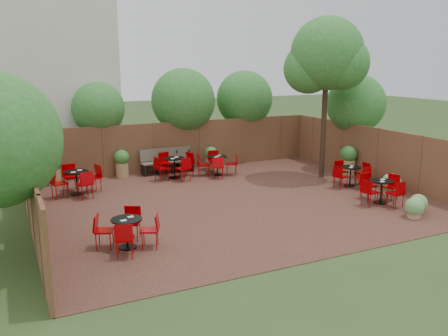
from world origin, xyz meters
name	(u,v)px	position (x,y,z in m)	size (l,w,h in m)	color
ground	(232,201)	(0.00, 0.00, 0.00)	(80.00, 80.00, 0.00)	#354F23
courtyard_paving	(232,201)	(0.00, 0.00, 0.01)	(12.00, 10.00, 0.02)	#3B1D18
fence_back	(178,146)	(0.00, 5.00, 1.00)	(12.00, 0.08, 2.00)	#4F331D
fence_left	(29,193)	(-6.00, 0.00, 1.00)	(0.08, 10.00, 2.00)	#4F331D
fence_right	(377,155)	(6.00, 0.00, 1.00)	(0.08, 10.00, 2.00)	#4F331D
neighbour_building	(48,71)	(-4.50, 8.00, 4.00)	(5.00, 4.00, 8.00)	beige
overhang_foliage	(163,111)	(-1.44, 2.45, 2.74)	(15.89, 10.95, 2.79)	#286B22
courtyard_tree	(327,59)	(4.54, 1.37, 4.48)	(2.82, 2.72, 6.00)	black
park_bench_left	(161,161)	(-0.88, 4.63, 0.53)	(1.63, 0.59, 0.99)	brown
park_bench_right	(173,160)	(-0.34, 4.63, 0.53)	(1.61, 0.56, 0.99)	brown
bistro_tables	(213,180)	(-0.19, 1.11, 0.46)	(10.58, 7.65, 0.93)	black
planters	(196,162)	(0.17, 3.49, 0.61)	(11.20, 4.17, 1.18)	#97764B
low_shrubs	(403,195)	(4.63, -2.67, 0.33)	(1.83, 2.74, 0.71)	#97764B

